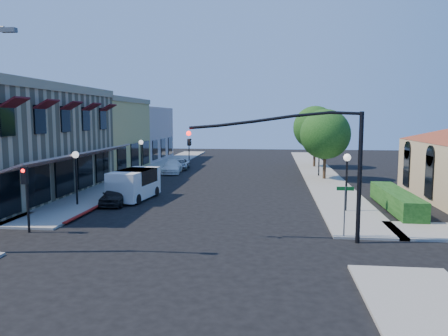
# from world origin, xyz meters

# --- Properties ---
(ground) EXTENTS (120.00, 120.00, 0.00)m
(ground) POSITION_xyz_m (0.00, 0.00, 0.00)
(ground) COLOR black
(ground) RESTS_ON ground
(sidewalk_left) EXTENTS (3.50, 50.00, 0.12)m
(sidewalk_left) POSITION_xyz_m (-8.75, 27.00, 0.06)
(sidewalk_left) COLOR gray
(sidewalk_left) RESTS_ON ground
(sidewalk_right) EXTENTS (3.50, 50.00, 0.12)m
(sidewalk_right) POSITION_xyz_m (8.75, 27.00, 0.06)
(sidewalk_right) COLOR gray
(sidewalk_right) RESTS_ON ground
(curb_red_strip) EXTENTS (0.25, 10.00, 0.06)m
(curb_red_strip) POSITION_xyz_m (-6.90, 8.00, 0.00)
(curb_red_strip) COLOR maroon
(curb_red_strip) RESTS_ON ground
(corner_brick_building) EXTENTS (11.77, 18.20, 8.10)m
(corner_brick_building) POSITION_xyz_m (-15.45, 11.00, 4.01)
(corner_brick_building) COLOR tan
(corner_brick_building) RESTS_ON ground
(yellow_stucco_building) EXTENTS (10.00, 12.00, 7.60)m
(yellow_stucco_building) POSITION_xyz_m (-15.50, 26.00, 3.80)
(yellow_stucco_building) COLOR #D5B460
(yellow_stucco_building) RESTS_ON ground
(pink_stucco_building) EXTENTS (10.00, 12.00, 7.00)m
(pink_stucco_building) POSITION_xyz_m (-15.50, 38.00, 3.50)
(pink_stucco_building) COLOR beige
(pink_stucco_building) RESTS_ON ground
(hedge) EXTENTS (1.40, 8.00, 1.10)m
(hedge) POSITION_xyz_m (11.70, 9.00, 0.00)
(hedge) COLOR #143E11
(hedge) RESTS_ON ground
(street_tree_a) EXTENTS (4.56, 4.56, 6.48)m
(street_tree_a) POSITION_xyz_m (8.80, 22.00, 4.19)
(street_tree_a) COLOR #392317
(street_tree_a) RESTS_ON ground
(street_tree_b) EXTENTS (4.94, 4.94, 7.02)m
(street_tree_b) POSITION_xyz_m (8.80, 32.00, 4.54)
(street_tree_b) COLOR #392317
(street_tree_b) RESTS_ON ground
(signal_mast_arm) EXTENTS (8.01, 0.39, 6.00)m
(signal_mast_arm) POSITION_xyz_m (5.86, 1.50, 4.09)
(signal_mast_arm) COLOR black
(signal_mast_arm) RESTS_ON ground
(secondary_signal) EXTENTS (0.28, 0.42, 3.32)m
(secondary_signal) POSITION_xyz_m (-8.00, 1.41, 2.32)
(secondary_signal) COLOR black
(secondary_signal) RESTS_ON ground
(street_name_sign) EXTENTS (0.80, 0.06, 2.50)m
(street_name_sign) POSITION_xyz_m (7.50, 2.20, 1.70)
(street_name_sign) COLOR #595B5E
(street_name_sign) RESTS_ON ground
(lamppost_left_near) EXTENTS (0.44, 0.44, 3.57)m
(lamppost_left_near) POSITION_xyz_m (-8.50, 8.00, 2.74)
(lamppost_left_near) COLOR black
(lamppost_left_near) RESTS_ON ground
(lamppost_left_far) EXTENTS (0.44, 0.44, 3.57)m
(lamppost_left_far) POSITION_xyz_m (-8.50, 22.00, 2.74)
(lamppost_left_far) COLOR black
(lamppost_left_far) RESTS_ON ground
(lamppost_right_near) EXTENTS (0.44, 0.44, 3.57)m
(lamppost_right_near) POSITION_xyz_m (8.50, 8.00, 2.74)
(lamppost_right_near) COLOR black
(lamppost_right_near) RESTS_ON ground
(lamppost_right_far) EXTENTS (0.44, 0.44, 3.57)m
(lamppost_right_far) POSITION_xyz_m (8.50, 24.00, 2.74)
(lamppost_right_far) COLOR black
(lamppost_right_far) RESTS_ON ground
(white_van) EXTENTS (2.56, 4.92, 2.09)m
(white_van) POSITION_xyz_m (-5.51, 10.56, 1.21)
(white_van) COLOR silver
(white_van) RESTS_ON ground
(parked_car_a) EXTENTS (1.79, 3.86, 1.28)m
(parked_car_a) POSITION_xyz_m (-6.20, 8.87, 0.64)
(parked_car_a) COLOR black
(parked_car_a) RESTS_ON ground
(parked_car_b) EXTENTS (1.78, 3.89, 1.24)m
(parked_car_b) POSITION_xyz_m (-6.20, 13.00, 0.62)
(parked_car_b) COLOR gray
(parked_car_b) RESTS_ON ground
(parked_car_c) EXTENTS (2.20, 4.52, 1.27)m
(parked_car_c) POSITION_xyz_m (-6.20, 25.00, 0.63)
(parked_car_c) COLOR white
(parked_car_c) RESTS_ON ground
(parked_car_d) EXTENTS (2.30, 4.33, 1.16)m
(parked_car_d) POSITION_xyz_m (-6.20, 28.61, 0.58)
(parked_car_d) COLOR #B5B9BA
(parked_car_d) RESTS_ON ground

